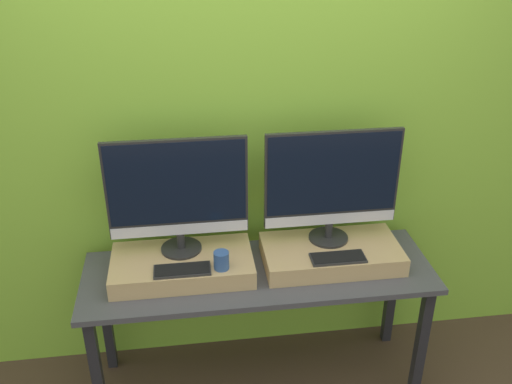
# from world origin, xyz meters

# --- Properties ---
(wall_back) EXTENTS (8.00, 0.04, 2.60)m
(wall_back) POSITION_xyz_m (0.00, 0.63, 1.30)
(wall_back) COLOR #8CC638
(wall_back) RESTS_ON ground_plane
(workbench) EXTENTS (1.73, 0.56, 0.73)m
(workbench) POSITION_xyz_m (0.00, 0.28, 0.64)
(workbench) COLOR #47474C
(workbench) RESTS_ON ground_plane
(wooden_riser_left) EXTENTS (0.69, 0.36, 0.09)m
(wooden_riser_left) POSITION_xyz_m (-0.37, 0.31, 0.78)
(wooden_riser_left) COLOR tan
(wooden_riser_left) RESTS_ON workbench
(monitor_left) EXTENTS (0.67, 0.20, 0.59)m
(monitor_left) POSITION_xyz_m (-0.37, 0.38, 1.14)
(monitor_left) COLOR #282828
(monitor_left) RESTS_ON wooden_riser_left
(keyboard_left) EXTENTS (0.27, 0.11, 0.01)m
(keyboard_left) POSITION_xyz_m (-0.37, 0.19, 0.83)
(keyboard_left) COLOR #2D2D2D
(keyboard_left) RESTS_ON wooden_riser_left
(mug) EXTENTS (0.07, 0.07, 0.09)m
(mug) POSITION_xyz_m (-0.19, 0.19, 0.87)
(mug) COLOR #335693
(mug) RESTS_ON wooden_riser_left
(wooden_riser_right) EXTENTS (0.69, 0.36, 0.09)m
(wooden_riser_right) POSITION_xyz_m (0.37, 0.31, 0.78)
(wooden_riser_right) COLOR tan
(wooden_riser_right) RESTS_ON workbench
(monitor_right) EXTENTS (0.67, 0.20, 0.59)m
(monitor_right) POSITION_xyz_m (0.37, 0.38, 1.14)
(monitor_right) COLOR #282828
(monitor_right) RESTS_ON wooden_riser_right
(keyboard_right) EXTENTS (0.27, 0.11, 0.01)m
(keyboard_right) POSITION_xyz_m (0.37, 0.19, 0.83)
(keyboard_right) COLOR #2D2D2D
(keyboard_right) RESTS_ON wooden_riser_right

